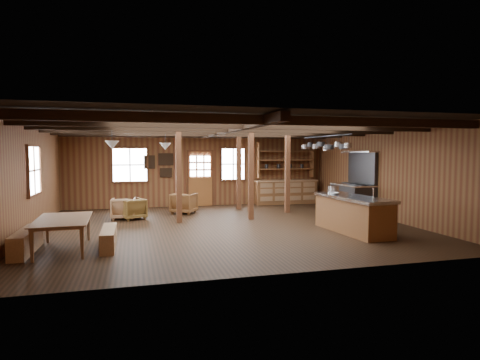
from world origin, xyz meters
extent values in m
cube|color=black|center=(0.00, 0.00, -0.01)|extent=(10.00, 9.00, 0.02)
cube|color=black|center=(0.00, 0.00, 2.81)|extent=(10.00, 9.00, 0.02)
cube|color=#5E2D1A|center=(-5.01, 0.00, 1.40)|extent=(0.02, 9.00, 2.80)
cube|color=#5E2D1A|center=(5.01, 0.00, 1.40)|extent=(0.02, 9.00, 2.80)
cube|color=#5E2D1A|center=(0.00, 4.51, 1.40)|extent=(10.00, 0.02, 2.80)
cube|color=#5E2D1A|center=(0.00, -4.51, 1.40)|extent=(10.00, 0.02, 2.80)
cube|color=black|center=(0.00, -3.50, 2.68)|extent=(9.80, 0.12, 0.18)
cube|color=black|center=(0.00, -2.00, 2.68)|extent=(9.80, 0.12, 0.18)
cube|color=black|center=(0.00, -0.50, 2.68)|extent=(9.80, 0.12, 0.18)
cube|color=black|center=(0.00, 1.00, 2.68)|extent=(9.80, 0.12, 0.18)
cube|color=black|center=(0.00, 2.50, 2.68)|extent=(9.80, 0.12, 0.18)
cube|color=black|center=(0.00, 3.80, 2.68)|extent=(9.80, 0.12, 0.18)
cube|color=black|center=(0.00, 0.00, 2.68)|extent=(0.18, 8.82, 0.18)
cube|color=#3F2312|center=(-1.20, 1.00, 1.40)|extent=(0.15, 0.15, 2.80)
cube|color=#3F2312|center=(-1.00, 3.20, 1.40)|extent=(0.15, 0.15, 2.80)
cube|color=#3F2312|center=(1.00, 1.00, 1.40)|extent=(0.15, 0.15, 2.80)
cube|color=#3F2312|center=(1.20, 3.20, 1.40)|extent=(0.15, 0.15, 2.80)
cube|color=#3F2312|center=(2.60, 2.00, 1.40)|extent=(0.15, 0.15, 2.80)
cube|color=brown|center=(0.00, 4.45, 0.55)|extent=(0.90, 0.06, 1.10)
cube|color=#3F2312|center=(-0.48, 4.45, 1.05)|extent=(0.06, 0.08, 2.10)
cube|color=#3F2312|center=(0.48, 4.45, 1.05)|extent=(0.06, 0.08, 2.10)
cube|color=#3F2312|center=(0.00, 4.45, 2.12)|extent=(1.02, 0.08, 0.06)
cube|color=white|center=(0.00, 4.45, 1.55)|extent=(0.84, 0.02, 0.90)
cube|color=white|center=(-2.60, 4.46, 1.60)|extent=(1.20, 0.02, 1.20)
cube|color=#3F2312|center=(-2.60, 4.46, 1.60)|extent=(1.32, 0.06, 1.32)
cube|color=white|center=(1.30, 4.46, 1.60)|extent=(0.90, 0.02, 1.20)
cube|color=#3F2312|center=(1.30, 4.46, 1.60)|extent=(1.02, 0.06, 1.32)
cube|color=white|center=(-4.96, 0.50, 1.60)|extent=(0.02, 1.20, 1.20)
cube|color=#3F2312|center=(-4.96, 0.50, 1.60)|extent=(0.14, 1.24, 1.32)
cube|color=silver|center=(-1.30, 4.46, 1.80)|extent=(0.50, 0.03, 0.40)
cube|color=black|center=(-1.30, 4.45, 1.80)|extent=(0.55, 0.02, 0.45)
cube|color=silver|center=(-1.90, 4.46, 1.70)|extent=(0.35, 0.03, 0.45)
cube|color=black|center=(-1.90, 4.45, 1.70)|extent=(0.40, 0.02, 0.50)
cube|color=silver|center=(-1.30, 4.46, 1.30)|extent=(0.40, 0.03, 0.30)
cube|color=black|center=(-1.30, 4.45, 1.30)|extent=(0.45, 0.02, 0.35)
cube|color=brown|center=(3.40, 4.20, 0.45)|extent=(2.50, 0.55, 0.90)
cube|color=#895E3E|center=(3.40, 4.18, 0.93)|extent=(2.55, 0.60, 0.06)
cube|color=brown|center=(3.40, 4.25, 1.40)|extent=(2.30, 0.35, 0.04)
cube|color=brown|center=(3.40, 4.25, 1.75)|extent=(2.30, 0.35, 0.04)
cube|color=brown|center=(3.40, 4.25, 2.10)|extent=(2.30, 0.35, 0.04)
cube|color=brown|center=(2.25, 4.25, 1.75)|extent=(0.04, 0.35, 1.40)
cube|color=brown|center=(4.55, 4.25, 1.75)|extent=(0.04, 0.35, 1.40)
cylinder|color=#2A2B2D|center=(-3.00, 0.00, 2.58)|extent=(0.02, 0.02, 0.45)
cone|color=white|center=(-3.00, 0.00, 2.25)|extent=(0.36, 0.36, 0.22)
cylinder|color=#2A2B2D|center=(-1.50, 2.00, 2.58)|extent=(0.02, 0.02, 0.45)
cone|color=white|center=(-1.50, 2.00, 2.25)|extent=(0.36, 0.36, 0.22)
cylinder|color=#2A2B2D|center=(3.15, 0.30, 2.55)|extent=(0.04, 3.00, 0.04)
cylinder|color=#2A2B2D|center=(3.13, -1.05, 2.43)|extent=(0.01, 0.01, 0.23)
cylinder|color=#B1B4B8|center=(3.13, -1.05, 2.25)|extent=(0.20, 0.20, 0.14)
cylinder|color=#2A2B2D|center=(3.17, -0.71, 2.42)|extent=(0.01, 0.01, 0.26)
cylinder|color=#2A2B2D|center=(3.17, -0.71, 2.22)|extent=(0.24, 0.24, 0.14)
cylinder|color=#2A2B2D|center=(3.20, -0.38, 2.46)|extent=(0.01, 0.01, 0.19)
cylinder|color=#B1B4B8|center=(3.20, -0.38, 2.29)|extent=(0.25, 0.25, 0.14)
cylinder|color=#2A2B2D|center=(3.09, -0.04, 2.42)|extent=(0.01, 0.01, 0.26)
cylinder|color=#2A2B2D|center=(3.09, -0.04, 2.22)|extent=(0.27, 0.27, 0.14)
cylinder|color=#2A2B2D|center=(3.21, 0.30, 2.40)|extent=(0.01, 0.01, 0.30)
cylinder|color=#B1B4B8|center=(3.21, 0.30, 2.18)|extent=(0.25, 0.25, 0.14)
cylinder|color=#2A2B2D|center=(3.17, 0.64, 2.47)|extent=(0.01, 0.01, 0.16)
cylinder|color=#2A2B2D|center=(3.17, 0.64, 2.32)|extent=(0.26, 0.26, 0.14)
cylinder|color=#2A2B2D|center=(3.16, 0.98, 2.44)|extent=(0.01, 0.01, 0.23)
cylinder|color=#B1B4B8|center=(3.16, 0.98, 2.25)|extent=(0.25, 0.25, 0.14)
cylinder|color=#2A2B2D|center=(3.11, 1.31, 2.47)|extent=(0.01, 0.01, 0.17)
cylinder|color=#2A2B2D|center=(3.11, 1.31, 2.31)|extent=(0.18, 0.18, 0.14)
cylinder|color=#2A2B2D|center=(3.09, 1.65, 2.43)|extent=(0.01, 0.01, 0.23)
cylinder|color=#B1B4B8|center=(3.09, 1.65, 2.25)|extent=(0.27, 0.27, 0.14)
cube|color=brown|center=(2.97, -1.62, 0.43)|extent=(0.96, 2.45, 0.86)
cube|color=#B1B4B8|center=(2.97, -1.62, 0.90)|extent=(1.04, 2.55, 0.08)
cylinder|color=#2A2B2D|center=(2.97, -2.22, 0.90)|extent=(0.44, 0.44, 0.06)
cylinder|color=#B1B4B8|center=(3.17, -2.22, 1.05)|extent=(0.03, 0.03, 0.30)
cube|color=#895E3E|center=(3.00, -0.94, 0.20)|extent=(0.54, 0.48, 0.40)
cube|color=#2A2B2D|center=(4.60, 1.10, 0.48)|extent=(0.85, 1.60, 0.96)
cube|color=#B1B4B8|center=(4.60, 1.10, 0.98)|extent=(0.87, 1.62, 0.04)
cube|color=#2A2B2D|center=(4.92, 1.10, 1.54)|extent=(0.12, 1.60, 1.07)
cube|color=#B1B4B8|center=(4.80, 1.10, 2.08)|extent=(0.40, 1.70, 0.05)
imported|color=brown|center=(-3.90, -1.76, 0.34)|extent=(1.13, 1.95, 0.67)
cube|color=#895E3E|center=(-4.65, -1.76, 0.23)|extent=(0.32, 1.69, 0.46)
cube|color=#895E3E|center=(-3.03, -1.76, 0.21)|extent=(0.29, 1.52, 0.42)
imported|color=brown|center=(-2.53, 1.91, 0.32)|extent=(0.91, 0.92, 0.64)
imported|color=brown|center=(-0.85, 2.67, 0.35)|extent=(1.02, 1.03, 0.70)
imported|color=#8D6340|center=(-2.80, 2.03, 0.33)|extent=(0.77, 0.79, 0.66)
cylinder|color=#B1B4B8|center=(2.95, -0.62, 1.03)|extent=(0.31, 0.31, 0.18)
imported|color=silver|center=(2.68, -1.16, 0.97)|extent=(0.28, 0.28, 0.06)
camera|label=1|loc=(-2.49, -10.77, 2.07)|focal=30.00mm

